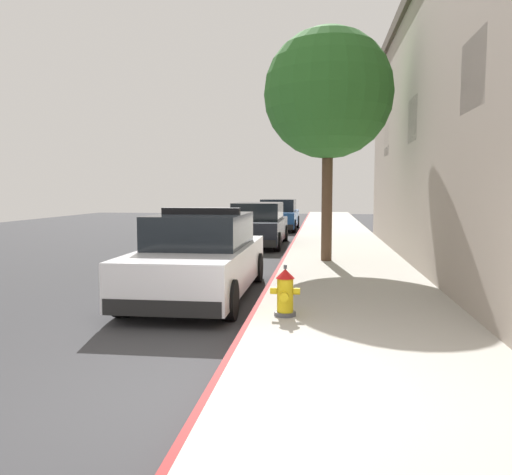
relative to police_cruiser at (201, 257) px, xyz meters
name	(u,v)px	position (x,y,z in m)	size (l,w,h in m)	color
ground_plane	(140,261)	(-3.12, 5.28, -0.84)	(29.30, 60.00, 0.20)	#353538
sidewalk_pavement	(343,258)	(2.88, 5.28, -0.66)	(3.19, 60.00, 0.16)	#ADA89E
curb_painted_edge	(286,258)	(1.24, 5.28, -0.66)	(0.08, 60.00, 0.16)	maroon
police_cruiser	(201,257)	(0.00, 0.00, 0.00)	(1.94, 4.84, 1.68)	white
parked_car_silver_ahead	(258,225)	(-0.04, 9.19, 0.00)	(1.94, 4.84, 1.56)	black
parked_car_dark_far	(279,215)	(0.09, 16.70, 0.00)	(1.94, 4.84, 1.56)	navy
fire_hydrant	(285,292)	(1.74, -1.99, -0.24)	(0.44, 0.40, 0.76)	#4C4C51
street_tree	(328,94)	(2.39, 4.22, 3.73)	(3.33, 3.33, 5.99)	brown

